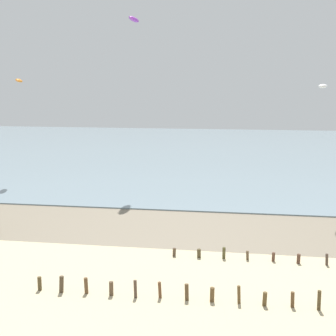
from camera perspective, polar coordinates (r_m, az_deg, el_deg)
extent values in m
cube|color=#7A6D59|center=(32.43, -1.43, -7.20)|extent=(120.00, 8.57, 0.01)
cube|color=gray|center=(70.63, 4.21, 2.18)|extent=(160.00, 70.00, 0.10)
cylinder|color=#4F4127|center=(23.63, -15.42, -13.45)|extent=(0.20, 0.21, 0.66)
cylinder|color=#493B2B|center=(23.13, -12.89, -13.68)|extent=(0.24, 0.23, 0.80)
cylinder|color=brown|center=(22.82, -9.98, -13.96)|extent=(0.21, 0.20, 0.76)
cylinder|color=brown|center=(22.46, -6.95, -14.41)|extent=(0.20, 0.21, 0.66)
cylinder|color=#4F3E31|center=(22.12, -4.01, -14.52)|extent=(0.17, 0.18, 0.84)
cylinder|color=brown|center=(22.03, -1.01, -14.68)|extent=(0.18, 0.16, 0.78)
cylinder|color=brown|center=(21.86, 2.30, -14.92)|extent=(0.20, 0.21, 0.77)
cylinder|color=brown|center=(21.82, 5.42, -15.14)|extent=(0.21, 0.22, 0.67)
cylinder|color=brown|center=(21.77, 8.66, -15.04)|extent=(0.18, 0.15, 0.83)
cylinder|color=brown|center=(21.78, 11.74, -15.40)|extent=(0.21, 0.21, 0.64)
cylinder|color=brown|center=(21.93, 14.98, -15.27)|extent=(0.18, 0.18, 0.70)
cylinder|color=#4F4027|center=(21.96, 17.98, -15.12)|extent=(0.17, 0.17, 0.88)
cylinder|color=brown|center=(27.04, 0.77, -10.24)|extent=(0.20, 0.20, 0.48)
cylinder|color=#4C4128|center=(26.87, 3.80, -10.36)|extent=(0.22, 0.24, 0.51)
cylinder|color=#4A4728|center=(26.82, 6.85, -10.27)|extent=(0.18, 0.19, 0.66)
cylinder|color=brown|center=(26.85, 9.68, -10.48)|extent=(0.17, 0.16, 0.52)
cylinder|color=brown|center=(26.93, 12.76, -10.54)|extent=(0.18, 0.19, 0.51)
cylinder|color=brown|center=(26.95, 15.66, -10.63)|extent=(0.21, 0.20, 0.53)
cylinder|color=#4A3B31|center=(27.13, 18.84, -10.53)|extent=(0.17, 0.15, 0.65)
ellipsoid|color=purple|center=(45.05, -4.20, 17.67)|extent=(0.90, 2.49, 0.65)
ellipsoid|color=white|center=(37.07, 18.41, 9.47)|extent=(1.16, 2.02, 0.32)
ellipsoid|color=orange|center=(49.81, -17.74, 10.14)|extent=(1.35, 2.16, 0.53)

